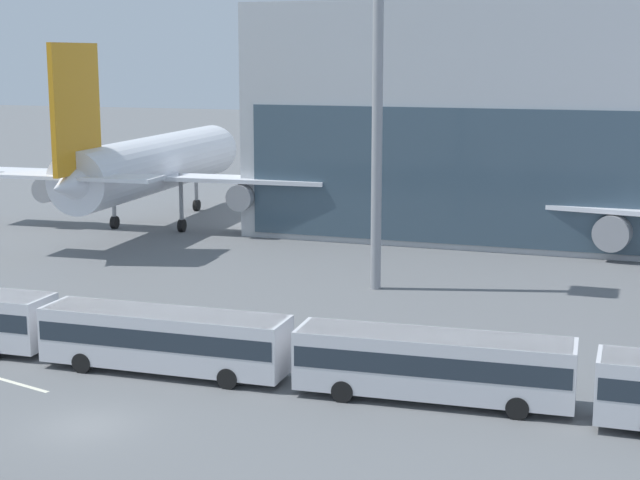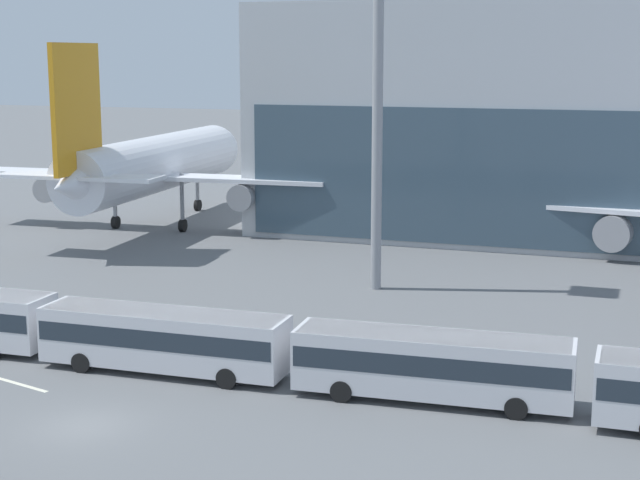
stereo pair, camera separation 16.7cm
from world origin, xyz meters
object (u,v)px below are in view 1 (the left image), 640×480
Objects in this scene: airliner_at_gate_near at (150,165)px; shuttle_bus_3 at (433,362)px; shuttle_bus_2 at (164,337)px; floodlight_mast at (378,60)px.

shuttle_bus_3 is at bearing -140.31° from airliner_at_gate_near.
shuttle_bus_2 is 0.54× the size of floodlight_mast.
airliner_at_gate_near reaches higher than shuttle_bus_3.
airliner_at_gate_near is 48.62m from shuttle_bus_3.
shuttle_bus_3 is (33.22, -35.30, -3.87)m from airliner_at_gate_near.
shuttle_bus_2 is at bearing -154.25° from airliner_at_gate_near.
shuttle_bus_2 and shuttle_bus_3 have the same top height.
airliner_at_gate_near is at bearing 130.25° from shuttle_bus_3.
floodlight_mast reaches higher than airliner_at_gate_near.
shuttle_bus_2 is 24.52m from floodlight_mast.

